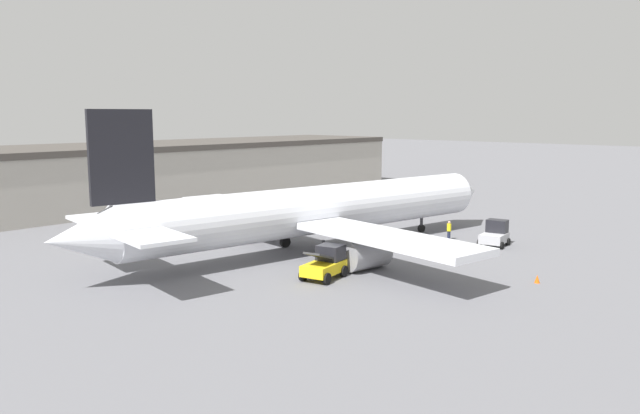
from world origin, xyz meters
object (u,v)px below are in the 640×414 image
object	(u,v)px
airplane	(311,212)
belt_loader_truck	(326,263)
baggage_tug	(495,234)
ground_crew_worker	(449,230)
safety_cone_near	(537,279)

from	to	relation	value
airplane	belt_loader_truck	bearing A→B (deg)	-121.12
airplane	baggage_tug	size ratio (longest dim) A/B	14.43
ground_crew_worker	safety_cone_near	size ratio (longest dim) A/B	3.16
airplane	safety_cone_near	bearing A→B (deg)	-71.55
airplane	baggage_tug	xyz separation A→B (m)	(12.19, -10.18, -2.29)
ground_crew_worker	baggage_tug	distance (m)	4.13
airplane	ground_crew_worker	world-z (taller)	airplane
baggage_tug	belt_loader_truck	distance (m)	18.07
ground_crew_worker	baggage_tug	xyz separation A→B (m)	(0.65, -4.08, 0.05)
baggage_tug	safety_cone_near	world-z (taller)	baggage_tug
airplane	safety_cone_near	size ratio (longest dim) A/B	76.41
airplane	safety_cone_near	world-z (taller)	airplane
airplane	ground_crew_worker	size ratio (longest dim) A/B	24.18
belt_loader_truck	safety_cone_near	xyz separation A→B (m)	(8.44, -11.30, -0.78)
ground_crew_worker	safety_cone_near	xyz separation A→B (m)	(-8.61, -11.72, -0.65)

